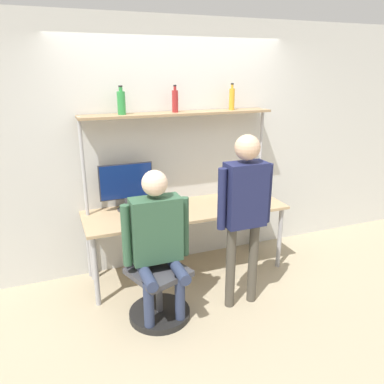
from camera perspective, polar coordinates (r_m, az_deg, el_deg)
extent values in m
plane|color=tan|center=(4.05, 1.03, -14.32)|extent=(12.00, 12.00, 0.00)
cube|color=silver|center=(4.19, -2.74, 6.83)|extent=(8.00, 0.06, 2.70)
cube|color=tan|center=(4.02, -0.89, -2.76)|extent=(2.16, 0.69, 0.03)
cylinder|color=#A5A5AA|center=(3.72, -14.45, -11.65)|extent=(0.05, 0.05, 0.72)
cylinder|color=#A5A5AA|center=(4.37, 13.20, -6.81)|extent=(0.05, 0.05, 0.72)
cylinder|color=#A5A5AA|center=(4.23, -15.47, -7.93)|extent=(0.05, 0.05, 0.72)
cylinder|color=#A5A5AA|center=(4.81, 9.40, -4.18)|extent=(0.05, 0.05, 0.72)
cube|color=#997A56|center=(3.96, -1.99, 11.88)|extent=(2.05, 0.27, 0.02)
cylinder|color=#B2B2B7|center=(3.95, -15.75, -1.71)|extent=(0.04, 0.04, 1.75)
cylinder|color=#B2B2B7|center=(4.57, 10.13, 1.39)|extent=(0.04, 0.04, 1.75)
cylinder|color=#333338|center=(4.05, -9.76, -2.58)|extent=(0.22, 0.22, 0.01)
cylinder|color=#333338|center=(4.02, -9.81, -1.67)|extent=(0.06, 0.06, 0.12)
cube|color=#333338|center=(3.95, -10.02, 1.63)|extent=(0.56, 0.01, 0.38)
cube|color=navy|center=(3.95, -10.00, 1.60)|extent=(0.54, 0.02, 0.36)
cube|color=#BCBCC1|center=(3.78, -6.57, -3.94)|extent=(0.36, 0.22, 0.01)
cube|color=black|center=(3.77, -6.51, -3.94)|extent=(0.31, 0.12, 0.00)
cube|color=#BCBCC1|center=(3.81, -6.89, -2.10)|extent=(0.36, 0.09, 0.20)
cube|color=navy|center=(3.80, -6.87, -2.16)|extent=(0.32, 0.07, 0.18)
cube|color=silver|center=(3.89, -2.52, -3.19)|extent=(0.07, 0.15, 0.01)
cube|color=black|center=(3.89, -2.52, -3.11)|extent=(0.06, 0.13, 0.00)
cylinder|color=black|center=(3.65, -4.94, -17.91)|extent=(0.56, 0.56, 0.06)
cylinder|color=#4C4C51|center=(3.53, -5.04, -15.05)|extent=(0.06, 0.06, 0.38)
cube|color=#3F3F44|center=(3.41, -5.14, -12.06)|extent=(0.59, 0.59, 0.05)
cube|color=#3F3F44|center=(3.45, -7.33, -7.10)|extent=(0.40, 0.18, 0.45)
cylinder|color=#2D3856|center=(3.36, -6.59, -17.05)|extent=(0.09, 0.09, 0.49)
cylinder|color=#2D3856|center=(3.43, -1.85, -16.16)|extent=(0.09, 0.09, 0.49)
cylinder|color=#2D3856|center=(3.23, -6.92, -12.59)|extent=(0.10, 0.38, 0.10)
cylinder|color=#2D3856|center=(3.30, -2.08, -11.75)|extent=(0.10, 0.38, 0.10)
cube|color=#33593F|center=(3.26, -5.49, -5.69)|extent=(0.43, 0.20, 0.58)
cylinder|color=#33593F|center=(3.21, -10.01, -6.57)|extent=(0.08, 0.08, 0.55)
cylinder|color=#33593F|center=(3.34, -1.14, -5.29)|extent=(0.08, 0.08, 0.55)
sphere|color=beige|center=(3.11, -5.72, 1.36)|extent=(0.22, 0.22, 0.22)
cylinder|color=#4C473D|center=(3.59, 5.90, -11.34)|extent=(0.09, 0.09, 0.83)
cylinder|color=#4C473D|center=(3.69, 9.26, -10.59)|extent=(0.09, 0.09, 0.83)
cube|color=#1E234C|center=(3.35, 8.11, -0.39)|extent=(0.37, 0.20, 0.58)
cylinder|color=#1E234C|center=(3.26, 4.58, -1.12)|extent=(0.08, 0.08, 0.56)
cylinder|color=#1E234C|center=(3.47, 11.40, -0.19)|extent=(0.08, 0.08, 0.56)
sphere|color=#D8AD8C|center=(3.24, 8.44, 6.72)|extent=(0.22, 0.22, 0.22)
cylinder|color=#2D8C3F|center=(3.80, -10.71, 13.17)|extent=(0.08, 0.08, 0.22)
cylinder|color=#2D8C3F|center=(3.79, -10.83, 15.14)|extent=(0.04, 0.04, 0.04)
cylinder|color=black|center=(3.79, -10.86, 15.56)|extent=(0.04, 0.04, 0.01)
cylinder|color=gold|center=(4.19, 6.09, 13.86)|extent=(0.06, 0.06, 0.22)
cylinder|color=gold|center=(4.18, 6.15, 15.68)|extent=(0.03, 0.03, 0.04)
cylinder|color=black|center=(4.18, 6.16, 16.07)|extent=(0.03, 0.03, 0.01)
cylinder|color=maroon|center=(3.94, -2.59, 13.62)|extent=(0.06, 0.06, 0.22)
cylinder|color=maroon|center=(3.93, -2.62, 15.51)|extent=(0.03, 0.03, 0.04)
cylinder|color=black|center=(3.93, -2.63, 15.91)|extent=(0.03, 0.03, 0.01)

